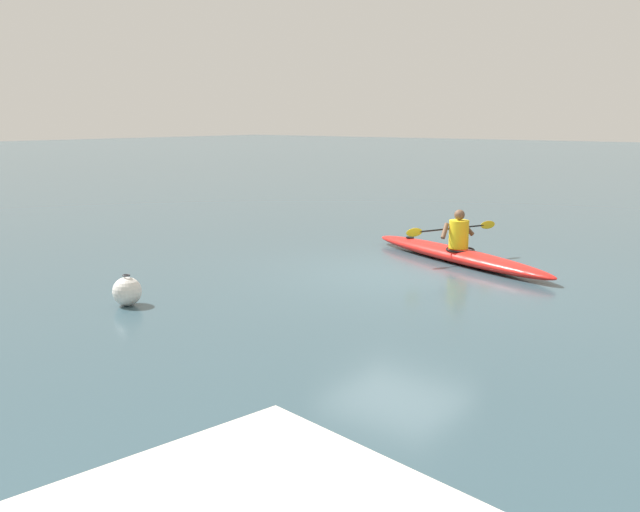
% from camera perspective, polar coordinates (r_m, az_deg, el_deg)
% --- Properties ---
extents(ground_plane, '(160.00, 160.00, 0.00)m').
position_cam_1_polar(ground_plane, '(13.20, 6.37, -1.55)').
color(ground_plane, '#334C56').
extents(kayak, '(5.01, 2.41, 0.29)m').
position_cam_1_polar(kayak, '(14.55, 10.97, 0.10)').
color(kayak, red).
rests_on(kayak, ground).
extents(kayaker, '(0.87, 2.21, 0.78)m').
position_cam_1_polar(kayaker, '(14.45, 11.09, 1.91)').
color(kayaker, yellow).
rests_on(kayaker, kayak).
extents(mooring_buoy_red_near, '(0.45, 0.45, 0.49)m').
position_cam_1_polar(mooring_buoy_red_near, '(11.37, -15.29, -2.76)').
color(mooring_buoy_red_near, silver).
rests_on(mooring_buoy_red_near, ground).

